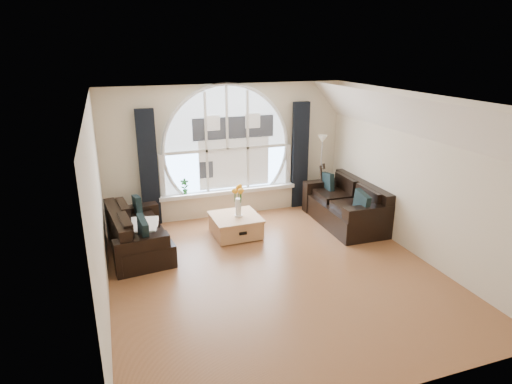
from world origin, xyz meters
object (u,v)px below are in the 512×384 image
object	(u,v)px
sofa_left	(138,230)
sofa_right	(345,205)
coffee_chest	(236,225)
vase_flowers	(238,196)
potted_plant	(185,186)
floor_lamp	(321,172)
guitar	(320,186)

from	to	relation	value
sofa_left	sofa_right	bearing A→B (deg)	-7.61
coffee_chest	vase_flowers	world-z (taller)	vase_flowers
sofa_left	potted_plant	xyz separation A→B (m)	(1.03, 1.22, 0.31)
floor_lamp	sofa_left	bearing A→B (deg)	-165.61
sofa_left	vase_flowers	distance (m)	1.87
guitar	sofa_left	bearing A→B (deg)	178.35
sofa_left	potted_plant	world-z (taller)	potted_plant
sofa_right	coffee_chest	xyz separation A→B (m)	(-2.22, 0.16, -0.19)
sofa_right	potted_plant	world-z (taller)	potted_plant
sofa_left	guitar	bearing A→B (deg)	5.21
coffee_chest	potted_plant	distance (m)	1.41
coffee_chest	floor_lamp	xyz separation A→B (m)	(2.21, 0.90, 0.59)
floor_lamp	vase_flowers	bearing A→B (deg)	-156.83
sofa_right	potted_plant	distance (m)	3.23
potted_plant	sofa_right	bearing A→B (deg)	-23.01
floor_lamp	guitar	bearing A→B (deg)	-118.01
potted_plant	guitar	bearing A→B (deg)	-7.42
sofa_left	potted_plant	size ratio (longest dim) A/B	5.31
sofa_left	floor_lamp	distance (m)	4.14
sofa_left	floor_lamp	size ratio (longest dim) A/B	1.07
sofa_right	guitar	size ratio (longest dim) A/B	1.81
sofa_right	coffee_chest	size ratio (longest dim) A/B	2.20
vase_flowers	potted_plant	xyz separation A→B (m)	(-0.79, 1.12, -0.07)
coffee_chest	floor_lamp	bearing A→B (deg)	20.63
sofa_left	guitar	xyz separation A→B (m)	(3.90, 0.85, 0.13)
vase_flowers	potted_plant	size ratio (longest dim) A/B	2.18
vase_flowers	floor_lamp	distance (m)	2.35
sofa_left	coffee_chest	world-z (taller)	sofa_left
floor_lamp	potted_plant	size ratio (longest dim) A/B	4.98
sofa_left	floor_lamp	xyz separation A→B (m)	(3.99, 1.02, 0.40)
sofa_right	potted_plant	bearing A→B (deg)	158.15
vase_flowers	guitar	bearing A→B (deg)	19.96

